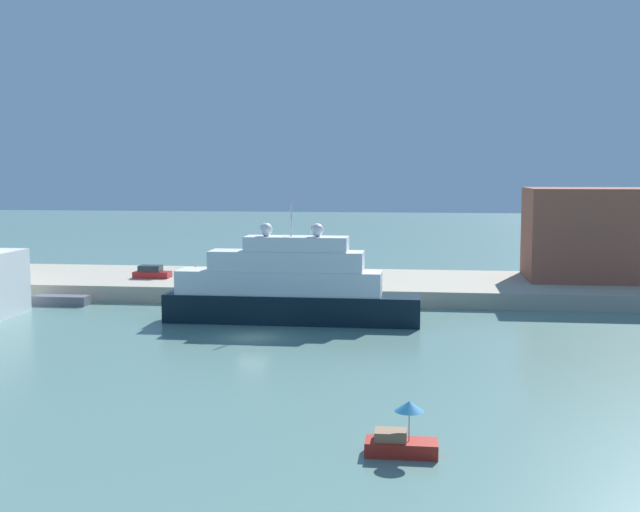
% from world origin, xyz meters
% --- Properties ---
extents(ground, '(400.00, 400.00, 0.00)m').
position_xyz_m(ground, '(0.00, 0.00, 0.00)').
color(ground, slate).
extents(quay_dock, '(110.00, 18.38, 1.67)m').
position_xyz_m(quay_dock, '(0.00, 25.19, 0.83)').
color(quay_dock, '#ADA38E').
rests_on(quay_dock, ground).
extents(large_yacht, '(23.07, 3.70, 10.81)m').
position_xyz_m(large_yacht, '(1.78, 6.98, 3.16)').
color(large_yacht, black).
rests_on(large_yacht, ground).
extents(small_motorboat, '(3.52, 1.49, 2.69)m').
position_xyz_m(small_motorboat, '(12.91, -26.31, 0.83)').
color(small_motorboat, '#B22319').
rests_on(small_motorboat, ground).
extents(work_barge, '(5.67, 1.77, 0.97)m').
position_xyz_m(work_barge, '(-22.76, 13.56, 0.49)').
color(work_barge, '#595966').
rests_on(work_barge, ground).
extents(harbor_building, '(15.53, 10.41, 10.08)m').
position_xyz_m(harbor_building, '(33.04, 28.09, 6.71)').
color(harbor_building, '#93513D').
rests_on(harbor_building, quay_dock).
extents(parked_car, '(4.08, 1.85, 1.41)m').
position_xyz_m(parked_car, '(-16.36, 23.02, 2.27)').
color(parked_car, '#B21E1E').
rests_on(parked_car, quay_dock).
extents(person_figure, '(0.36, 0.36, 1.70)m').
position_xyz_m(person_figure, '(-10.80, 21.36, 2.46)').
color(person_figure, '#4C4C4C').
rests_on(person_figure, quay_dock).
extents(mooring_bollard, '(0.45, 0.45, 0.65)m').
position_xyz_m(mooring_bollard, '(2.92, 17.75, 1.99)').
color(mooring_bollard, black).
rests_on(mooring_bollard, quay_dock).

